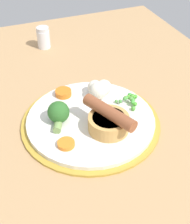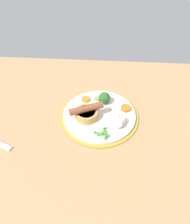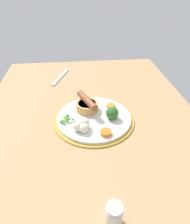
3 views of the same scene
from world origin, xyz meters
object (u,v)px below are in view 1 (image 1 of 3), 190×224
sausage_pudding (109,120)px  carrot_slice_0 (63,93)px  broccoli_floret_near (58,113)px  salt_shaker (43,38)px  cauliflower_floret (99,89)px  pea_pile (130,99)px  carrot_slice_1 (66,144)px  dinner_plate (91,121)px

sausage_pudding → carrot_slice_0: (-13.91, -4.93, -1.63)cm
broccoli_floret_near → salt_shaker: bearing=14.6°
cauliflower_floret → salt_shaker: bearing=-169.9°
pea_pile → salt_shaker: size_ratio=0.89×
carrot_slice_0 → carrot_slice_1: carrot_slice_0 is taller
broccoli_floret_near → cauliflower_floret: (-5.14, 10.72, -0.32)cm
carrot_slice_0 → salt_shaker: salt_shaker is taller
broccoli_floret_near → salt_shaker: salt_shaker is taller
pea_pile → cauliflower_floret: bearing=-133.3°
broccoli_floret_near → carrot_slice_1: 7.29cm
pea_pile → broccoli_floret_near: (0.24, -15.93, 1.18)cm
cauliflower_floret → carrot_slice_1: 16.78cm
sausage_pudding → broccoli_floret_near: bearing=31.1°
sausage_pudding → cauliflower_floret: size_ratio=2.12×
broccoli_floret_near → cauliflower_floret: broccoli_floret_near is taller
dinner_plate → sausage_pudding: bearing=25.2°
sausage_pudding → salt_shaker: sausage_pudding is taller
broccoli_floret_near → carrot_slice_1: (7.05, -0.73, -1.71)cm
pea_pile → broccoli_floret_near: size_ratio=0.90×
cauliflower_floret → carrot_slice_0: 8.02cm
cauliflower_floret → carrot_slice_0: bearing=-112.0°
pea_pile → broccoli_floret_near: bearing=-89.1°
sausage_pudding → carrot_slice_0: 14.85cm
dinner_plate → carrot_slice_1: 9.05cm
salt_shaker → cauliflower_floret: bearing=10.1°
broccoli_floret_near → carrot_slice_0: bearing=1.2°
cauliflower_floret → carrot_slice_1: bearing=-43.2°
dinner_plate → carrot_slice_0: size_ratio=7.93×
carrot_slice_0 → carrot_slice_1: bearing=-15.1°
salt_shaker → sausage_pudding: bearing=3.9°
broccoli_floret_near → carrot_slice_1: bearing=-162.1°
sausage_pudding → pea_pile: size_ratio=2.19×
salt_shaker → broccoli_floret_near: bearing=-9.2°
dinner_plate → cauliflower_floret: cauliflower_floret is taller
dinner_plate → carrot_slice_1: carrot_slice_1 is taller
dinner_plate → pea_pile: 9.98cm
sausage_pudding → carrot_slice_1: bearing=73.9°
dinner_plate → sausage_pudding: (4.39, 2.06, 3.08)cm
cauliflower_floret → salt_shaker: 29.64cm
cauliflower_floret → salt_shaker: (-29.18, -5.18, -0.21)cm
sausage_pudding → cauliflower_floret: sausage_pudding is taller
sausage_pudding → cauliflower_floret: bearing=-36.5°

